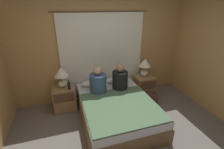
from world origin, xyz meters
The scene contains 15 objects.
ground_plane centered at (0.00, 0.00, 0.00)m, with size 16.00×16.00×0.00m, color #66605B.
wall_back centered at (0.00, 1.79, 1.25)m, with size 4.41×0.06×2.50m.
curtain_panel centered at (0.00, 1.73, 1.08)m, with size 2.26×0.02×2.17m.
bed centered at (0.00, 0.69, 0.23)m, with size 1.45×1.97×0.47m.
nightstand_left centered at (-1.03, 1.38, 0.29)m, with size 0.49×0.42×0.57m.
nightstand_right centered at (1.03, 1.38, 0.29)m, with size 0.49×0.42×0.57m.
lamp_left centered at (-1.03, 1.44, 0.87)m, with size 0.32×0.32×0.46m.
lamp_right centered at (1.03, 1.44, 0.87)m, with size 0.32×0.32×0.46m.
pillow_left centered at (-0.32, 1.49, 0.53)m, with size 0.60×0.29×0.12m.
pillow_right centered at (0.32, 1.49, 0.53)m, with size 0.60×0.29×0.12m.
blanket_on_bed centered at (0.00, 0.41, 0.49)m, with size 1.39×1.36×0.03m.
person_left_in_bed centered at (-0.28, 1.13, 0.72)m, with size 0.37×0.37×0.61m.
person_right_in_bed centered at (0.24, 1.13, 0.72)m, with size 0.36×0.36×0.61m.
beer_bottle_on_left_stand centered at (-0.90, 1.27, 0.66)m, with size 0.06×0.06×0.22m.
handbag_on_floor centered at (1.00, 1.01, 0.14)m, with size 0.35×0.19×0.42m.
Camera 1 is at (-0.97, -2.04, 2.28)m, focal length 26.00 mm.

